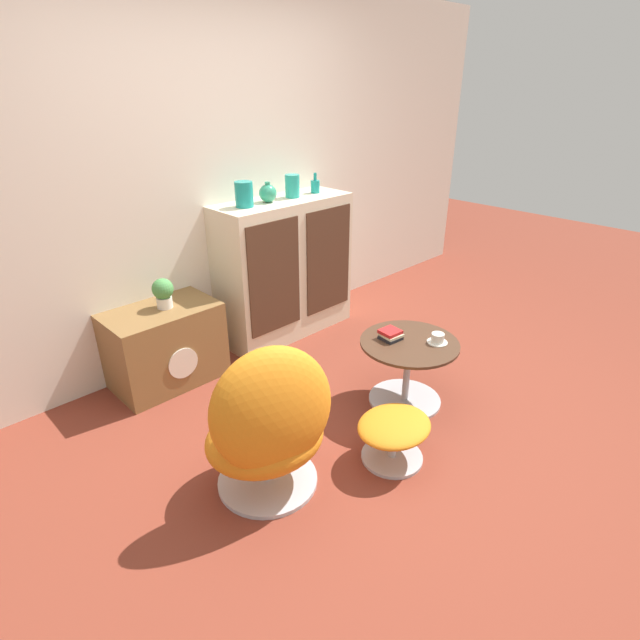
{
  "coord_description": "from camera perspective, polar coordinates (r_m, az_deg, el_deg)",
  "views": [
    {
      "loc": [
        -1.97,
        -1.48,
        1.94
      ],
      "look_at": [
        0.03,
        0.57,
        0.55
      ],
      "focal_mm": 28.0,
      "sensor_mm": 36.0,
      "label": 1
    }
  ],
  "objects": [
    {
      "name": "ground_plane",
      "position": [
        3.14,
        7.03,
        -12.52
      ],
      "size": [
        12.0,
        12.0,
        0.0
      ],
      "primitive_type": "plane",
      "color": "brown"
    },
    {
      "name": "wall_back",
      "position": [
        3.78,
        -12.7,
        15.56
      ],
      "size": [
        6.4,
        0.06,
        2.6
      ],
      "color": "silver",
      "rests_on": "ground_plane"
    },
    {
      "name": "sideboard",
      "position": [
        4.05,
        -4.02,
        5.89
      ],
      "size": [
        1.13,
        0.44,
        1.11
      ],
      "color": "beige",
      "rests_on": "ground_plane"
    },
    {
      "name": "tv_console",
      "position": [
        3.61,
        -17.27,
        -2.82
      ],
      "size": [
        0.74,
        0.46,
        0.55
      ],
      "color": "brown",
      "rests_on": "ground_plane"
    },
    {
      "name": "egg_chair",
      "position": [
        2.51,
        -5.87,
        -11.89
      ],
      "size": [
        0.74,
        0.7,
        0.87
      ],
      "color": "#B7B7BC",
      "rests_on": "ground_plane"
    },
    {
      "name": "ottoman",
      "position": [
        2.84,
        8.44,
        -12.38
      ],
      "size": [
        0.44,
        0.37,
        0.27
      ],
      "color": "#B7B7BC",
      "rests_on": "ground_plane"
    },
    {
      "name": "coffee_table",
      "position": [
        3.28,
        9.96,
        -5.22
      ],
      "size": [
        0.62,
        0.62,
        0.45
      ],
      "color": "#B7B7BC",
      "rests_on": "ground_plane"
    },
    {
      "name": "vase_leftmost",
      "position": [
        3.67,
        -8.68,
        14.02
      ],
      "size": [
        0.13,
        0.13,
        0.18
      ],
      "color": "teal",
      "rests_on": "sideboard"
    },
    {
      "name": "vase_inner_left",
      "position": [
        3.8,
        -5.98,
        14.22
      ],
      "size": [
        0.13,
        0.13,
        0.15
      ],
      "color": "#2D8E6B",
      "rests_on": "sideboard"
    },
    {
      "name": "vase_inner_right",
      "position": [
        3.95,
        -3.19,
        15.04
      ],
      "size": [
        0.11,
        0.11,
        0.17
      ],
      "color": "teal",
      "rests_on": "sideboard"
    },
    {
      "name": "vase_rightmost",
      "position": [
        4.12,
        -0.55,
        15.07
      ],
      "size": [
        0.07,
        0.07,
        0.16
      ],
      "color": "teal",
      "rests_on": "sideboard"
    },
    {
      "name": "potted_plant",
      "position": [
        3.46,
        -17.49,
        3.09
      ],
      "size": [
        0.14,
        0.14,
        0.2
      ],
      "color": "silver",
      "rests_on": "tv_console"
    },
    {
      "name": "teacup",
      "position": [
        3.2,
        13.28,
        -2.12
      ],
      "size": [
        0.13,
        0.13,
        0.06
      ],
      "color": "silver",
      "rests_on": "coffee_table"
    },
    {
      "name": "book_stack",
      "position": [
        3.19,
        8.07,
        -1.67
      ],
      "size": [
        0.14,
        0.14,
        0.06
      ],
      "color": "black",
      "rests_on": "coffee_table"
    }
  ]
}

